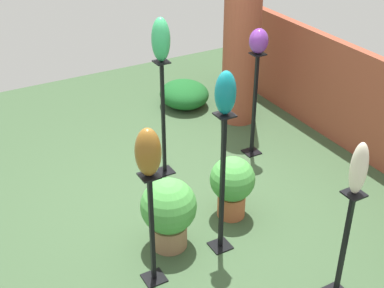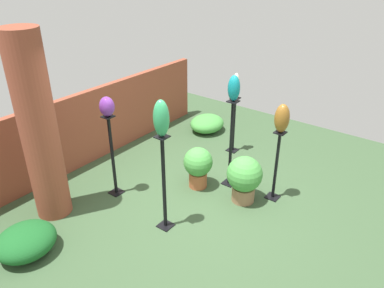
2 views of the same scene
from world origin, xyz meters
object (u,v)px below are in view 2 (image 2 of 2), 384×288
object	(u,v)px
art_vase_jade	(161,118)
pedestal_teal	(231,147)
art_vase_violet	(107,107)
potted_plant_mid_right	(198,165)
pedestal_jade	(164,187)
art_vase_ivory	(236,86)
art_vase_bronze	(282,118)
art_vase_teal	(234,88)
brick_pillar	(39,130)
potted_plant_walkway_edge	(244,177)
pedestal_violet	(113,159)
pedestal_ivory	(234,127)
pedestal_bronze	(276,169)

from	to	relation	value
art_vase_jade	pedestal_teal	bearing A→B (deg)	-4.88
art_vase_violet	potted_plant_mid_right	world-z (taller)	art_vase_violet
art_vase_violet	pedestal_jade	bearing A→B (deg)	-96.82
pedestal_teal	art_vase_ivory	xyz separation A→B (m)	(1.04, 0.58, 0.65)
art_vase_bronze	potted_plant_mid_right	bearing A→B (deg)	112.04
art_vase_teal	potted_plant_mid_right	bearing A→B (deg)	135.66
pedestal_jade	art_vase_bronze	bearing A→B (deg)	-29.82
pedestal_teal	art_vase_violet	size ratio (longest dim) A/B	4.99
art_vase_teal	art_vase_violet	size ratio (longest dim) A/B	1.34
brick_pillar	potted_plant_walkway_edge	xyz separation A→B (m)	(1.96, -2.12, -0.93)
pedestal_teal	art_vase_teal	bearing A→B (deg)	0.00
art_vase_bronze	pedestal_violet	bearing A→B (deg)	124.44
pedestal_violet	potted_plant_walkway_edge	distance (m)	2.06
art_vase_ivory	pedestal_teal	bearing A→B (deg)	-151.01
pedestal_ivory	art_vase_teal	xyz separation A→B (m)	(-1.04, -0.58, 1.19)
art_vase_jade	art_vase_teal	bearing A→B (deg)	-4.88
art_vase_teal	pedestal_jade	bearing A→B (deg)	175.12
pedestal_violet	potted_plant_walkway_edge	size ratio (longest dim) A/B	1.79
art_vase_ivory	potted_plant_mid_right	size ratio (longest dim) A/B	0.66
pedestal_teal	art_vase_bronze	distance (m)	1.04
art_vase_bronze	pedestal_jade	bearing A→B (deg)	150.18
art_vase_bronze	potted_plant_walkway_edge	xyz separation A→B (m)	(-0.35, 0.34, -0.95)
pedestal_teal	potted_plant_walkway_edge	world-z (taller)	pedestal_teal
pedestal_ivory	potted_plant_walkway_edge	size ratio (longest dim) A/B	1.46
art_vase_bronze	art_vase_teal	bearing A→B (deg)	96.11
pedestal_bronze	art_vase_violet	size ratio (longest dim) A/B	3.88
brick_pillar	art_vase_bronze	size ratio (longest dim) A/B	6.22
brick_pillar	art_vase_teal	world-z (taller)	brick_pillar
art_vase_ivory	art_vase_bronze	world-z (taller)	art_vase_bronze
pedestal_ivory	potted_plant_mid_right	world-z (taller)	pedestal_ivory
brick_pillar	pedestal_bronze	world-z (taller)	brick_pillar
brick_pillar	potted_plant_mid_right	bearing A→B (deg)	-35.36
pedestal_jade	potted_plant_walkway_edge	world-z (taller)	pedestal_jade
potted_plant_mid_right	art_vase_violet	bearing A→B (deg)	135.81
brick_pillar	pedestal_teal	size ratio (longest dim) A/B	1.82
art_vase_jade	art_vase_bronze	xyz separation A→B (m)	(1.57, -0.90, -0.30)
pedestal_ivory	art_vase_bronze	size ratio (longest dim) A/B	2.53
pedestal_jade	art_vase_ivory	xyz separation A→B (m)	(2.53, 0.45, 0.67)
pedestal_violet	pedestal_jade	size ratio (longest dim) A/B	0.94
brick_pillar	pedestal_ivory	bearing A→B (deg)	-18.75
pedestal_ivory	art_vase_violet	size ratio (longest dim) A/B	3.70
pedestal_bronze	potted_plant_mid_right	xyz separation A→B (m)	(-0.46, 1.14, -0.12)
brick_pillar	pedestal_jade	bearing A→B (deg)	-64.40
art_vase_ivory	potted_plant_walkway_edge	distance (m)	1.89
pedestal_teal	potted_plant_mid_right	distance (m)	0.60
pedestal_ivory	pedestal_teal	distance (m)	1.20
pedestal_violet	brick_pillar	bearing A→B (deg)	156.98
pedestal_teal	art_vase_ivory	size ratio (longest dim) A/B	3.19
pedestal_ivory	pedestal_bronze	size ratio (longest dim) A/B	0.95
potted_plant_walkway_edge	brick_pillar	bearing A→B (deg)	132.84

